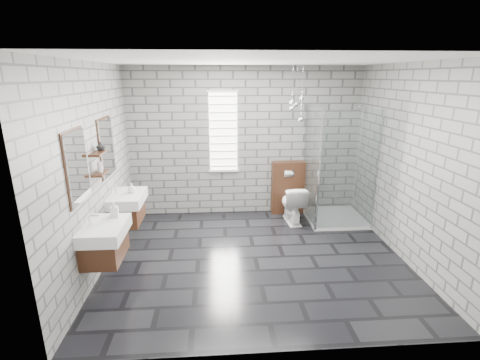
{
  "coord_description": "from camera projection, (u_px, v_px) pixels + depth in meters",
  "views": [
    {
      "loc": [
        -0.54,
        -4.46,
        2.52
      ],
      "look_at": [
        -0.2,
        0.35,
        1.07
      ],
      "focal_mm": 26.0,
      "sensor_mm": 36.0,
      "label": 1
    }
  ],
  "objects": [
    {
      "name": "floor",
      "position": [
        255.0,
        258.0,
        5.03
      ],
      "size": [
        4.2,
        3.6,
        0.02
      ],
      "primitive_type": "cube",
      "color": "black",
      "rests_on": "ground"
    },
    {
      "name": "ceiling",
      "position": [
        258.0,
        60.0,
        4.24
      ],
      "size": [
        4.2,
        3.6,
        0.02
      ],
      "primitive_type": "cube",
      "color": "white",
      "rests_on": "wall_back"
    },
    {
      "name": "wall_back",
      "position": [
        245.0,
        142.0,
        6.36
      ],
      "size": [
        4.2,
        0.02,
        2.7
      ],
      "primitive_type": "cube",
      "color": "gray",
      "rests_on": "floor"
    },
    {
      "name": "wall_front",
      "position": [
        282.0,
        222.0,
        2.91
      ],
      "size": [
        4.2,
        0.02,
        2.7
      ],
      "primitive_type": "cube",
      "color": "gray",
      "rests_on": "floor"
    },
    {
      "name": "wall_left",
      "position": [
        95.0,
        170.0,
        4.49
      ],
      "size": [
        0.02,
        3.6,
        2.7
      ],
      "primitive_type": "cube",
      "color": "gray",
      "rests_on": "floor"
    },
    {
      "name": "wall_right",
      "position": [
        409.0,
        165.0,
        4.78
      ],
      "size": [
        0.02,
        3.6,
        2.7
      ],
      "primitive_type": "cube",
      "color": "gray",
      "rests_on": "floor"
    },
    {
      "name": "vanity_left",
      "position": [
        101.0,
        232.0,
        4.1
      ],
      "size": [
        0.47,
        0.7,
        1.57
      ],
      "color": "#462615",
      "rests_on": "wall_left"
    },
    {
      "name": "vanity_right",
      "position": [
        125.0,
        200.0,
        5.16
      ],
      "size": [
        0.47,
        0.7,
        1.57
      ],
      "color": "#462615",
      "rests_on": "wall_left"
    },
    {
      "name": "shelf_lower",
      "position": [
        100.0,
        173.0,
        4.46
      ],
      "size": [
        0.14,
        0.3,
        0.03
      ],
      "primitive_type": "cube",
      "color": "#462615",
      "rests_on": "wall_left"
    },
    {
      "name": "shelf_upper",
      "position": [
        98.0,
        154.0,
        4.39
      ],
      "size": [
        0.14,
        0.3,
        0.03
      ],
      "primitive_type": "cube",
      "color": "#462615",
      "rests_on": "wall_left"
    },
    {
      "name": "window",
      "position": [
        223.0,
        132.0,
        6.25
      ],
      "size": [
        0.56,
        0.05,
        1.48
      ],
      "color": "white",
      "rests_on": "wall_back"
    },
    {
      "name": "cistern_panel",
      "position": [
        288.0,
        187.0,
        6.56
      ],
      "size": [
        0.6,
        0.2,
        1.0
      ],
      "primitive_type": "cube",
      "color": "#462615",
      "rests_on": "floor"
    },
    {
      "name": "flush_plate",
      "position": [
        289.0,
        174.0,
        6.37
      ],
      "size": [
        0.18,
        0.01,
        0.12
      ],
      "primitive_type": "cube",
      "color": "silver",
      "rests_on": "cistern_panel"
    },
    {
      "name": "shower_enclosure",
      "position": [
        333.0,
        195.0,
        6.11
      ],
      "size": [
        1.0,
        1.0,
        2.03
      ],
      "color": "white",
      "rests_on": "floor"
    },
    {
      "name": "pendant_cluster",
      "position": [
        296.0,
        106.0,
        5.82
      ],
      "size": [
        0.28,
        0.23,
        0.93
      ],
      "color": "silver",
      "rests_on": "ceiling"
    },
    {
      "name": "toilet",
      "position": [
        292.0,
        204.0,
        6.18
      ],
      "size": [
        0.43,
        0.69,
        0.68
      ],
      "primitive_type": "imported",
      "rotation": [
        0.0,
        0.0,
        3.21
      ],
      "color": "white",
      "rests_on": "floor"
    },
    {
      "name": "soap_bottle_a",
      "position": [
        114.0,
        209.0,
        4.26
      ],
      "size": [
        0.1,
        0.1,
        0.2
      ],
      "primitive_type": "imported",
      "rotation": [
        0.0,
        0.0,
        0.13
      ],
      "color": "#B2B2B2",
      "rests_on": "vanity_left"
    },
    {
      "name": "soap_bottle_b",
      "position": [
        131.0,
        188.0,
        5.15
      ],
      "size": [
        0.15,
        0.15,
        0.15
      ],
      "primitive_type": "imported",
      "rotation": [
        0.0,
        0.0,
        0.36
      ],
      "color": "#B2B2B2",
      "rests_on": "vanity_right"
    },
    {
      "name": "soap_bottle_c",
      "position": [
        100.0,
        166.0,
        4.42
      ],
      "size": [
        0.08,
        0.08,
        0.18
      ],
      "primitive_type": "imported",
      "rotation": [
        0.0,
        0.0,
        0.12
      ],
      "color": "#B2B2B2",
      "rests_on": "shelf_lower"
    },
    {
      "name": "vase",
      "position": [
        101.0,
        146.0,
        4.47
      ],
      "size": [
        0.13,
        0.13,
        0.11
      ],
      "primitive_type": "imported",
      "rotation": [
        0.0,
        0.0,
        -0.24
      ],
      "color": "#B2B2B2",
      "rests_on": "shelf_upper"
    }
  ]
}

